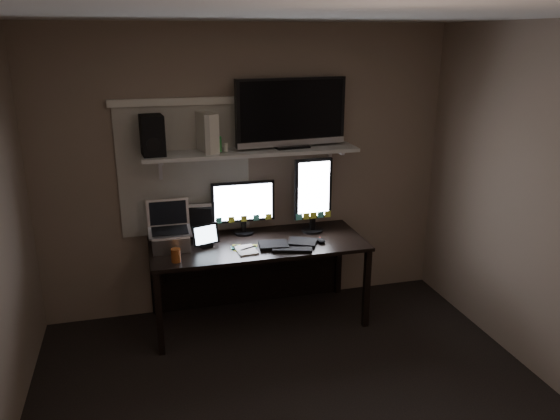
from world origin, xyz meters
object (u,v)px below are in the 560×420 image
object	(u,v)px
keyboard	(288,244)
game_console	(207,132)
monitor_landscape	(243,207)
monitor_portrait	(313,195)
cup	(176,255)
mouse	(321,241)
tv	(291,113)
laptop	(170,227)
desk	(255,256)
speaker	(152,135)
tablet	(206,236)

from	to	relation	value
keyboard	game_console	xyz separation A→B (m)	(-0.58, 0.36, 0.90)
monitor_landscape	monitor_portrait	distance (m)	0.62
cup	mouse	bearing A→B (deg)	4.82
monitor_portrait	tv	bearing A→B (deg)	153.81
laptop	desk	bearing A→B (deg)	7.29
desk	cup	world-z (taller)	cup
mouse	speaker	bearing A→B (deg)	159.81
tablet	game_console	world-z (taller)	game_console
monitor_landscape	monitor_portrait	world-z (taller)	monitor_portrait
monitor_portrait	tv	world-z (taller)	tv
monitor_portrait	mouse	size ratio (longest dim) A/B	6.72
game_console	monitor_portrait	bearing A→B (deg)	-22.28
monitor_landscape	tv	bearing A→B (deg)	-1.98
monitor_landscape	speaker	size ratio (longest dim) A/B	1.72
cup	game_console	xyz separation A→B (m)	(0.34, 0.46, 0.86)
monitor_landscape	monitor_portrait	xyz separation A→B (m)	(0.60, -0.10, 0.10)
keyboard	tablet	xyz separation A→B (m)	(-0.66, 0.14, 0.08)
keyboard	tv	size ratio (longest dim) A/B	0.51
tv	game_console	distance (m)	0.72
desk	speaker	world-z (taller)	speaker
monitor_landscape	tv	distance (m)	0.90
monitor_portrait	cup	world-z (taller)	monitor_portrait
monitor_portrait	cup	size ratio (longest dim) A/B	6.29
tv	game_console	world-z (taller)	tv
desk	monitor_portrait	xyz separation A→B (m)	(0.53, 0.02, 0.51)
cup	laptop	bearing A→B (deg)	94.38
desk	tv	distance (m)	1.27
tablet	tv	bearing A→B (deg)	-2.78
laptop	mouse	bearing A→B (deg)	-7.99
laptop	tv	distance (m)	1.38
monitor_landscape	monitor_portrait	bearing A→B (deg)	-8.49
monitor_portrait	keyboard	bearing A→B (deg)	-140.38
laptop	tv	xyz separation A→B (m)	(1.07, 0.19, 0.85)
speaker	tv	bearing A→B (deg)	-4.26
mouse	cup	size ratio (longest dim) A/B	0.94
keyboard	speaker	size ratio (longest dim) A/B	1.54
monitor_landscape	mouse	bearing A→B (deg)	-32.57
monitor_landscape	laptop	size ratio (longest dim) A/B	1.44
monitor_portrait	tablet	distance (m)	1.00
game_console	monitor_landscape	bearing A→B (deg)	-13.13
monitor_landscape	speaker	xyz separation A→B (m)	(-0.73, -0.04, 0.67)
keyboard	cup	size ratio (longest dim) A/B	4.62
speaker	monitor_portrait	bearing A→B (deg)	-7.77
cup	tv	size ratio (longest dim) A/B	0.11
tablet	cup	xyz separation A→B (m)	(-0.26, -0.25, -0.05)
monitor_landscape	game_console	distance (m)	0.73
keyboard	cup	distance (m)	0.93
monitor_portrait	keyboard	distance (m)	0.52
monitor_landscape	tablet	bearing A→B (deg)	-146.44
monitor_landscape	keyboard	distance (m)	0.53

